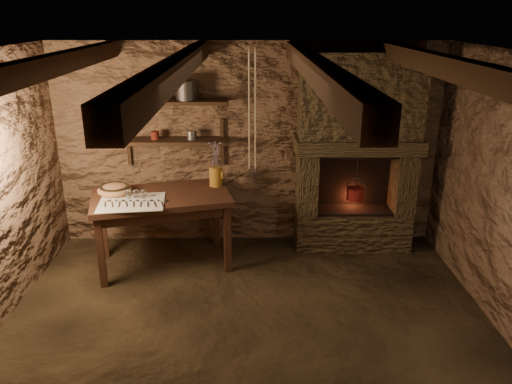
{
  "coord_description": "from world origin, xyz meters",
  "views": [
    {
      "loc": [
        0.03,
        -3.74,
        2.7
      ],
      "look_at": [
        0.08,
        0.9,
        1.01
      ],
      "focal_mm": 35.0,
      "sensor_mm": 36.0,
      "label": 1
    }
  ],
  "objects_px": {
    "work_table": "(163,227)",
    "red_pot": "(355,193)",
    "iron_stockpot": "(187,91)",
    "stoneware_jug": "(216,167)",
    "wooden_bowl": "(115,190)"
  },
  "relations": [
    {
      "from": "work_table",
      "to": "red_pot",
      "type": "bearing_deg",
      "value": -3.62
    },
    {
      "from": "work_table",
      "to": "iron_stockpot",
      "type": "xyz_separation_m",
      "value": [
        0.27,
        0.51,
        1.42
      ]
    },
    {
      "from": "stoneware_jug",
      "to": "iron_stockpot",
      "type": "height_order",
      "value": "iron_stockpot"
    },
    {
      "from": "iron_stockpot",
      "to": "stoneware_jug",
      "type": "bearing_deg",
      "value": -35.72
    },
    {
      "from": "work_table",
      "to": "stoneware_jug",
      "type": "distance_m",
      "value": 0.89
    },
    {
      "from": "wooden_bowl",
      "to": "iron_stockpot",
      "type": "relative_size",
      "value": 1.43
    },
    {
      "from": "wooden_bowl",
      "to": "iron_stockpot",
      "type": "height_order",
      "value": "iron_stockpot"
    },
    {
      "from": "red_pot",
      "to": "stoneware_jug",
      "type": "bearing_deg",
      "value": -176.36
    },
    {
      "from": "work_table",
      "to": "red_pot",
      "type": "height_order",
      "value": "red_pot"
    },
    {
      "from": "stoneware_jug",
      "to": "wooden_bowl",
      "type": "height_order",
      "value": "stoneware_jug"
    },
    {
      "from": "stoneware_jug",
      "to": "red_pot",
      "type": "xyz_separation_m",
      "value": [
        1.61,
        0.1,
        -0.35
      ]
    },
    {
      "from": "wooden_bowl",
      "to": "red_pot",
      "type": "relative_size",
      "value": 0.68
    },
    {
      "from": "iron_stockpot",
      "to": "red_pot",
      "type": "relative_size",
      "value": 0.48
    },
    {
      "from": "iron_stockpot",
      "to": "red_pot",
      "type": "xyz_separation_m",
      "value": [
        1.92,
        -0.12,
        -1.17
      ]
    },
    {
      "from": "stoneware_jug",
      "to": "iron_stockpot",
      "type": "bearing_deg",
      "value": 143.83
    }
  ]
}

